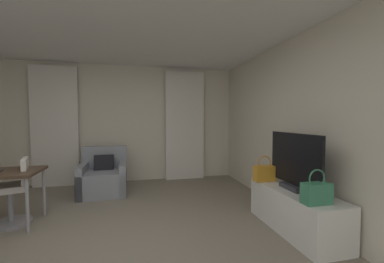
# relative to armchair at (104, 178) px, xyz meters

# --- Properties ---
(ground_plane) EXTENTS (12.00, 12.00, 0.00)m
(ground_plane) POSITION_rel_armchair_xyz_m (0.35, -2.19, -0.29)
(ground_plane) COLOR gray
(wall_window) EXTENTS (5.12, 0.06, 2.60)m
(wall_window) POSITION_rel_armchair_xyz_m (0.35, 0.84, 1.01)
(wall_window) COLOR beige
(wall_window) RESTS_ON ground
(wall_right) EXTENTS (0.06, 6.12, 2.60)m
(wall_right) POSITION_rel_armchair_xyz_m (2.88, -2.19, 1.01)
(wall_right) COLOR beige
(wall_right) RESTS_ON ground
(curtain_left_panel) EXTENTS (0.90, 0.06, 2.50)m
(curtain_left_panel) POSITION_rel_armchair_xyz_m (-1.03, 0.71, 0.96)
(curtain_left_panel) COLOR silver
(curtain_left_panel) RESTS_ON ground
(curtain_right_panel) EXTENTS (0.90, 0.06, 2.50)m
(curtain_right_panel) POSITION_rel_armchair_xyz_m (1.72, 0.71, 0.96)
(curtain_right_panel) COLOR silver
(curtain_right_panel) RESTS_ON ground
(armchair) EXTENTS (0.85, 0.84, 0.86)m
(armchair) POSITION_rel_armchair_xyz_m (0.00, 0.00, 0.00)
(armchair) COLOR gray
(armchair) RESTS_ON ground
(desk_chair) EXTENTS (0.50, 0.50, 0.88)m
(desk_chair) POSITION_rel_armchair_xyz_m (-0.99, -1.14, 0.10)
(desk_chair) COLOR gray
(desk_chair) RESTS_ON ground
(tv_console) EXTENTS (0.51, 1.35, 0.52)m
(tv_console) POSITION_rel_armchair_xyz_m (2.55, -2.16, -0.03)
(tv_console) COLOR white
(tv_console) RESTS_ON ground
(tv_flatscreen) EXTENTS (0.20, 0.95, 0.71)m
(tv_flatscreen) POSITION_rel_armchair_xyz_m (2.55, -2.14, 0.57)
(tv_flatscreen) COLOR #333338
(tv_flatscreen) RESTS_ON tv_console
(handbag_primary) EXTENTS (0.30, 0.14, 0.37)m
(handbag_primary) POSITION_rel_armchair_xyz_m (2.40, -1.69, 0.35)
(handbag_primary) COLOR orange
(handbag_primary) RESTS_ON tv_console
(handbag_secondary) EXTENTS (0.30, 0.14, 0.37)m
(handbag_secondary) POSITION_rel_armchair_xyz_m (2.45, -2.64, 0.35)
(handbag_secondary) COLOR #387F5B
(handbag_secondary) RESTS_ON tv_console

